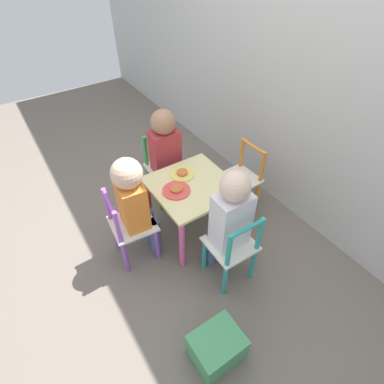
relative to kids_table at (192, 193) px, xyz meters
The scene contains 13 objects.
ground_plane 0.36m from the kids_table, ahead, with size 6.00×6.00×0.00m, color #6B6056.
house_wall 1.22m from the kids_table, 90.00° to the left, with size 6.00×0.06×2.60m.
kids_table is the anchor object (origin of this frame).
chair_purple 0.45m from the kids_table, 95.38° to the right, with size 0.28×0.28×0.53m.
chair_green 0.45m from the kids_table, behind, with size 0.28×0.28×0.53m.
chair_teal 0.45m from the kids_table, ahead, with size 0.27×0.27×0.53m.
chair_orange 0.45m from the kids_table, 91.56° to the left, with size 0.27×0.27×0.53m.
child_front 0.40m from the kids_table, 95.38° to the right, with size 0.21×0.23×0.76m.
child_left 0.40m from the kids_table, behind, with size 0.22×0.21×0.77m.
child_right 0.40m from the kids_table, ahead, with size 0.22×0.20×0.79m.
plate_front 0.14m from the kids_table, 90.00° to the right, with size 0.17×0.17×0.03m.
plate_left 0.14m from the kids_table, behind, with size 0.16×0.16×0.03m.
storage_bin 0.90m from the kids_table, 25.30° to the right, with size 0.20×0.25×0.18m.
Camera 1 is at (1.20, -0.80, 1.67)m, focal length 28.00 mm.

